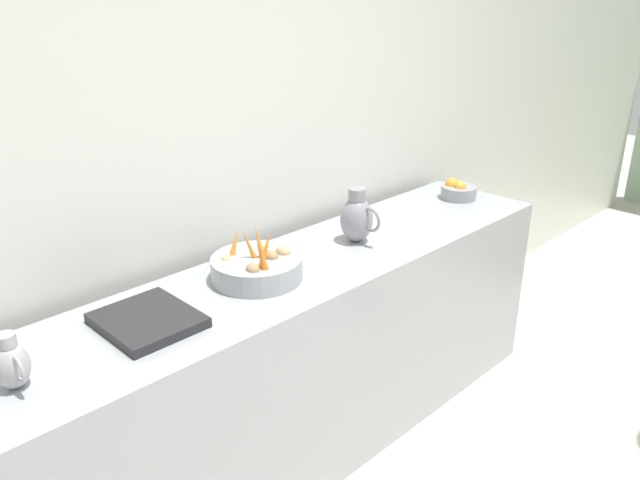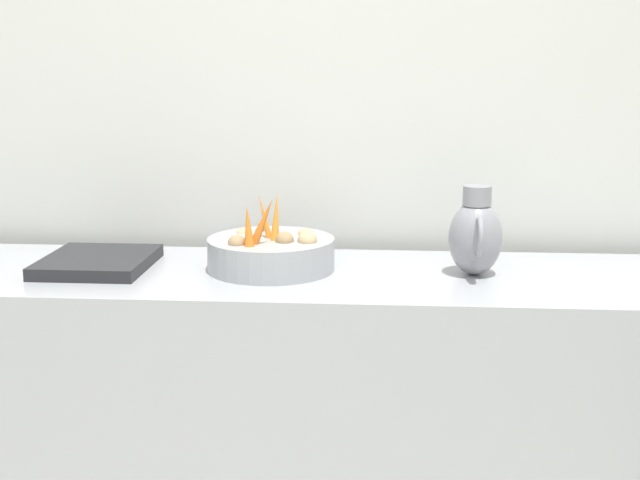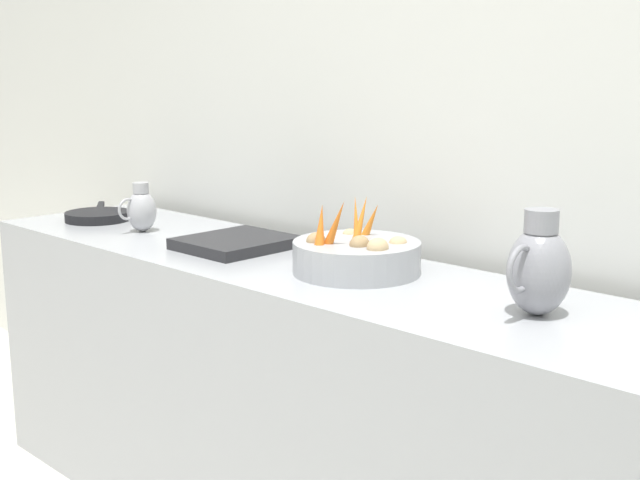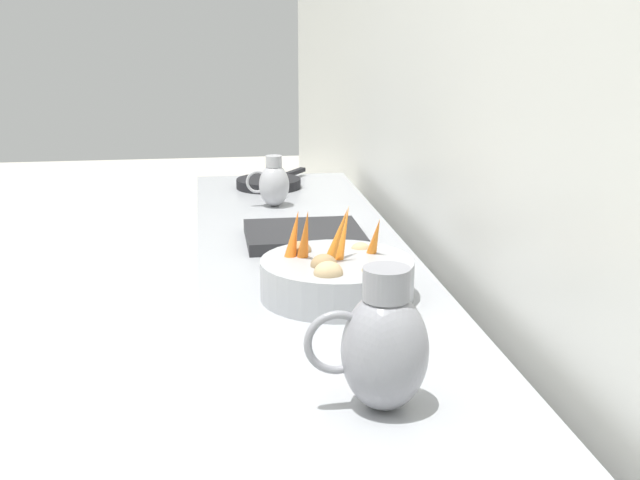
# 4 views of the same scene
# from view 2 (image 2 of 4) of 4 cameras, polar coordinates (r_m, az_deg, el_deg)

# --- Properties ---
(tile_wall_left) EXTENTS (0.10, 8.48, 3.00)m
(tile_wall_left) POSITION_cam_2_polar(r_m,az_deg,el_deg) (2.69, 9.35, 11.63)
(tile_wall_left) COLOR silver
(tile_wall_left) RESTS_ON ground_plane
(prep_counter) EXTENTS (0.61, 3.18, 0.93)m
(prep_counter) POSITION_cam_2_polar(r_m,az_deg,el_deg) (2.52, -2.34, -12.55)
(prep_counter) COLOR #9EA0A5
(prep_counter) RESTS_ON ground_plane
(vegetable_colander) EXTENTS (0.37, 0.37, 0.23)m
(vegetable_colander) POSITION_cam_2_polar(r_m,az_deg,el_deg) (2.38, -3.39, -0.85)
(vegetable_colander) COLOR #9EA0A5
(vegetable_colander) RESTS_ON prep_counter
(metal_pitcher_tall) EXTENTS (0.21, 0.15, 0.25)m
(metal_pitcher_tall) POSITION_cam_2_polar(r_m,az_deg,el_deg) (2.35, 10.69, 0.33)
(metal_pitcher_tall) COLOR gray
(metal_pitcher_tall) RESTS_ON prep_counter
(counter_sink_basin) EXTENTS (0.34, 0.30, 0.04)m
(counter_sink_basin) POSITION_cam_2_polar(r_m,az_deg,el_deg) (2.49, -15.09, -1.47)
(counter_sink_basin) COLOR #232326
(counter_sink_basin) RESTS_ON prep_counter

